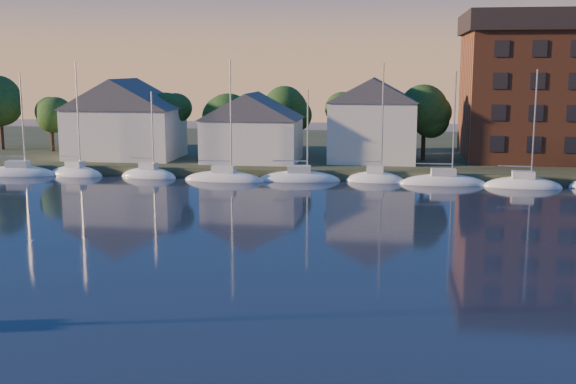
# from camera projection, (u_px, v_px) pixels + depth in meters

# --- Properties ---
(ground) EXTENTS (260.00, 260.00, 0.00)m
(ground) POSITION_uv_depth(u_px,v_px,m) (127.00, 371.00, 29.10)
(ground) COLOR black
(ground) RESTS_ON ground
(shoreline_land) EXTENTS (160.00, 50.00, 2.00)m
(shoreline_land) POSITION_uv_depth(u_px,v_px,m) (318.00, 153.00, 102.20)
(shoreline_land) COLOR #343C23
(shoreline_land) RESTS_ON ground
(wooden_dock) EXTENTS (120.00, 3.00, 1.00)m
(wooden_dock) POSITION_uv_depth(u_px,v_px,m) (297.00, 177.00, 79.79)
(wooden_dock) COLOR brown
(wooden_dock) RESTS_ON ground
(clubhouse_west) EXTENTS (13.65, 9.45, 9.64)m
(clubhouse_west) POSITION_uv_depth(u_px,v_px,m) (125.00, 118.00, 87.74)
(clubhouse_west) COLOR white
(clubhouse_west) RESTS_ON shoreline_land
(clubhouse_centre) EXTENTS (11.55, 8.40, 8.08)m
(clubhouse_centre) POSITION_uv_depth(u_px,v_px,m) (252.00, 126.00, 84.63)
(clubhouse_centre) COLOR white
(clubhouse_centre) RESTS_ON shoreline_land
(clubhouse_east) EXTENTS (10.50, 8.40, 9.80)m
(clubhouse_east) POSITION_uv_depth(u_px,v_px,m) (373.00, 119.00, 84.43)
(clubhouse_east) COLOR white
(clubhouse_east) RESTS_ON shoreline_land
(tree_line) EXTENTS (93.40, 5.40, 8.90)m
(tree_line) POSITION_uv_depth(u_px,v_px,m) (325.00, 107.00, 88.98)
(tree_line) COLOR #3B271B
(tree_line) RESTS_ON shoreline_land
(moored_fleet) EXTENTS (87.50, 2.40, 12.05)m
(moored_fleet) POSITION_uv_depth(u_px,v_px,m) (293.00, 180.00, 76.84)
(moored_fleet) COLOR white
(moored_fleet) RESTS_ON ground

